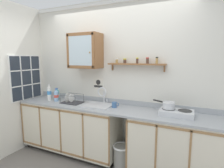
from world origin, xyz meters
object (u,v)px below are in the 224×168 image
object	(u,v)px
bottle_opaque_white_2	(49,93)
sink	(98,107)
saucepan	(168,105)
dish_rack	(71,101)
bottle_detergent_teal_0	(57,94)
wall_cabinet	(85,51)
bottle_water_blue_1	(56,95)
hot_plate_stove	(176,113)
mug	(114,105)
trash_bin	(122,157)
warning_sign	(98,84)

from	to	relation	value
bottle_opaque_white_2	sink	bearing A→B (deg)	4.23
sink	saucepan	world-z (taller)	sink
saucepan	dish_rack	xyz separation A→B (m)	(-1.62, -0.06, -0.09)
bottle_opaque_white_2	bottle_detergent_teal_0	bearing A→B (deg)	46.50
sink	bottle_opaque_white_2	xyz separation A→B (m)	(-0.99, -0.07, 0.17)
saucepan	dish_rack	distance (m)	1.63
sink	dish_rack	bearing A→B (deg)	-174.08
sink	wall_cabinet	xyz separation A→B (m)	(-0.29, 0.09, 0.92)
bottle_water_blue_1	dish_rack	xyz separation A→B (m)	(0.32, 0.01, -0.07)
saucepan	wall_cabinet	world-z (taller)	wall_cabinet
hot_plate_stove	bottle_detergent_teal_0	size ratio (longest dim) A/B	2.01
mug	wall_cabinet	size ratio (longest dim) A/B	0.19
sink	trash_bin	world-z (taller)	sink
bottle_water_blue_1	warning_sign	distance (m)	0.80
hot_plate_stove	bottle_water_blue_1	xyz separation A→B (m)	(-2.06, -0.06, 0.07)
trash_bin	hot_plate_stove	bearing A→B (deg)	11.01
hot_plate_stove	bottle_water_blue_1	bearing A→B (deg)	-178.43
bottle_opaque_white_2	warning_sign	xyz separation A→B (m)	(0.86, 0.31, 0.18)
bottle_detergent_teal_0	sink	bearing A→B (deg)	-1.98
saucepan	wall_cabinet	distance (m)	1.60
bottle_opaque_white_2	dish_rack	world-z (taller)	bottle_opaque_white_2
saucepan	mug	world-z (taller)	saucepan
saucepan	wall_cabinet	bearing A→B (deg)	177.03
trash_bin	bottle_detergent_teal_0	bearing A→B (deg)	172.34
trash_bin	dish_rack	bearing A→B (deg)	174.13
bottle_detergent_teal_0	trash_bin	distance (m)	1.61
sink	hot_plate_stove	xyz separation A→B (m)	(1.23, -0.01, 0.06)
bottle_water_blue_1	bottle_detergent_teal_0	bearing A→B (deg)	121.77
bottle_detergent_teal_0	dish_rack	world-z (taller)	bottle_detergent_teal_0
mug	warning_sign	size ratio (longest dim) A/B	0.53
bottle_detergent_teal_0	bottle_opaque_white_2	bearing A→B (deg)	-133.50
sink	warning_sign	world-z (taller)	warning_sign
bottle_opaque_white_2	trash_bin	world-z (taller)	bottle_opaque_white_2
bottle_detergent_teal_0	warning_sign	xyz separation A→B (m)	(0.76, 0.21, 0.22)
bottle_opaque_white_2	trash_bin	distance (m)	1.71
saucepan	bottle_water_blue_1	distance (m)	1.95
warning_sign	trash_bin	world-z (taller)	warning_sign
warning_sign	dish_rack	bearing A→B (deg)	-142.53
bottle_water_blue_1	saucepan	bearing A→B (deg)	2.34
hot_plate_stove	bottle_opaque_white_2	xyz separation A→B (m)	(-2.21, -0.06, 0.10)
hot_plate_stove	bottle_water_blue_1	distance (m)	2.06
sink	trash_bin	size ratio (longest dim) A/B	1.26
saucepan	trash_bin	bearing A→B (deg)	-165.11
trash_bin	mug	bearing A→B (deg)	142.55
dish_rack	mug	distance (m)	0.81
bottle_detergent_teal_0	bottle_water_blue_1	xyz separation A→B (m)	(0.06, -0.10, 0.01)
warning_sign	trash_bin	size ratio (longest dim) A/B	0.55
saucepan	dish_rack	size ratio (longest dim) A/B	0.94
dish_rack	bottle_detergent_teal_0	bearing A→B (deg)	167.77
mug	warning_sign	world-z (taller)	warning_sign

